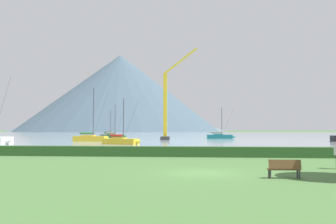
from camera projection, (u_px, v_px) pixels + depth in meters
The scene contains 12 objects.
ground_plane at pixel (202, 173), 18.91m from camera, with size 1000.00×1000.00×0.00m, color #477038.
harbor_water at pixel (198, 134), 155.21m from camera, with size 320.00×246.00×0.00m, color #8C9EA3.
hedge_line at pixel (201, 152), 29.87m from camera, with size 80.00×1.20×0.90m, color #284C23.
sailboat_slip_0 at pixel (91, 138), 67.60m from camera, with size 7.85×3.02×10.79m.
sailboat_slip_3 at pixel (220, 136), 86.20m from camera, with size 7.54×2.79×8.06m.
sailboat_slip_6 at pixel (109, 135), 108.77m from camera, with size 6.96×3.70×8.73m.
sailboat_slip_7 at pixel (114, 136), 85.60m from camera, with size 7.06×3.52×8.67m.
sailboat_slip_8 at pixel (121, 141), 54.57m from camera, with size 6.85×3.69×7.46m.
park_bench_near_path at pixel (284, 168), 16.78m from camera, with size 1.59×0.50×0.95m.
dock_crane at pixel (167, 109), 75.78m from camera, with size 8.32×2.00×20.89m.
distant_hill_west_ridge at pixel (120, 93), 349.85m from camera, with size 205.41×205.41×80.02m, color #425666.
distant_hill_central_peak at pixel (121, 116), 393.77m from camera, with size 247.34×247.34×35.75m, color slate.
Camera 1 is at (-0.27, -19.15, 2.47)m, focal length 35.88 mm.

